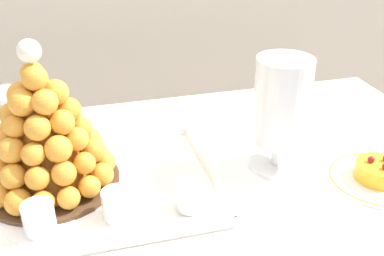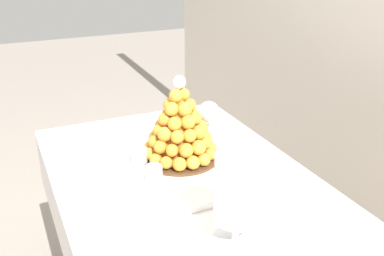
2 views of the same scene
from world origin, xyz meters
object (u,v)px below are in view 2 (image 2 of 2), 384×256
Objects in this scene: dessert_cup_mid_right at (167,196)px; wine_glass at (209,113)px; macaron_goblet at (237,190)px; dessert_cup_left at (130,140)px; dessert_cup_mid_left at (139,157)px; dessert_cup_centre at (154,175)px; croquembouche at (180,128)px; serving_tray at (174,166)px.

dessert_cup_mid_right is 0.43m from wine_glass.
macaron_goblet is at bearing 25.03° from dessert_cup_mid_right.
dessert_cup_left reaches higher than dessert_cup_mid_right.
dessert_cup_mid_left is 1.02× the size of dessert_cup_centre.
dessert_cup_mid_right is 0.21× the size of macaron_goblet.
croquembouche is 0.17m from dessert_cup_mid_left.
dessert_cup_left is 1.01× the size of dessert_cup_centre.
serving_tray is 1.86× the size of croquembouche.
dessert_cup_mid_left and dessert_cup_centre have the same top height.
dessert_cup_centre is at bearing -56.29° from wine_glass.
wine_glass is at bearing 116.77° from croquembouche.
wine_glass is (-0.05, 0.28, 0.09)m from dessert_cup_mid_left.
dessert_cup_mid_left is at bearing 179.09° from dessert_cup_mid_right.
dessert_cup_centre reaches higher than dessert_cup_mid_right.
dessert_cup_mid_left is 0.32× the size of wine_glass.
wine_glass is at bearing 121.93° from serving_tray.
wine_glass is (-0.11, 0.18, 0.12)m from serving_tray.
dessert_cup_centre is (0.07, -0.10, 0.03)m from serving_tray.
dessert_cup_centre is 1.05× the size of dessert_cup_mid_right.
wine_glass is at bearing 123.71° from dessert_cup_centre.
serving_tray is 10.72× the size of dessert_cup_mid_right.
croquembouche reaches higher than serving_tray.
croquembouche is at bearing 129.85° from dessert_cup_centre.
dessert_cup_mid_right is (0.26, -0.00, -0.00)m from dessert_cup_mid_left.
dessert_cup_left is 0.27m from dessert_cup_centre.
croquembouche reaches higher than dessert_cup_left.
croquembouche is at bearing -63.23° from wine_glass.
dessert_cup_mid_left is 0.30m from wine_glass.
dessert_cup_mid_right is at bearing -154.97° from macaron_goblet.
croquembouche is at bearing 135.82° from serving_tray.
serving_tray is 9.96× the size of dessert_cup_mid_left.
dessert_cup_left is at bearing -107.54° from wine_glass.
dessert_cup_left is 0.32× the size of wine_glass.
macaron_goblet is (0.48, 0.10, 0.11)m from dessert_cup_mid_left.
macaron_goblet is at bearing -5.52° from croquembouche.
serving_tray is 0.12m from dessert_cup_centre.
croquembouche is (-0.04, 0.04, 0.11)m from serving_tray.
macaron_goblet is (0.42, -0.00, 0.14)m from serving_tray.
croquembouche reaches higher than dessert_cup_centre.
dessert_cup_mid_left is 1.08× the size of dessert_cup_mid_right.
dessert_cup_mid_left is at bearing -178.15° from dessert_cup_centre.
wine_glass reaches higher than dessert_cup_mid_right.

